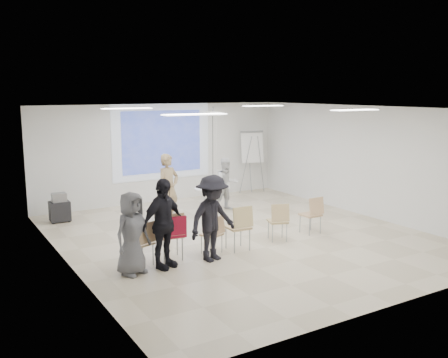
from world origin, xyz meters
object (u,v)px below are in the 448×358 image
laptop (211,233)px  audience_left (163,217)px  chair_left_inner (214,232)px  chair_right_inner (279,219)px  player_right (227,181)px  chair_far_left (143,240)px  chair_right_far (313,212)px  chair_left_mid (172,232)px  chair_center (240,224)px  player_left (168,184)px  audience_mid (212,213)px  pedestal_table (206,200)px  flipchart_easel (252,147)px  av_cart (60,209)px  audience_outer (132,228)px

laptop → audience_left: (-1.23, -0.31, 0.57)m
chair_left_inner → chair_right_inner: bearing=-22.2°
player_right → chair_far_left: bearing=-140.4°
chair_left_inner → chair_right_far: size_ratio=0.90×
chair_far_left → chair_left_inner: (1.57, -0.06, -0.05)m
chair_left_mid → laptop: size_ratio=3.34×
chair_right_far → laptop: (-2.78, 0.01, -0.10)m
player_right → audience_left: size_ratio=0.83×
player_right → chair_right_inner: size_ratio=1.88×
chair_left_inner → chair_center: bearing=-33.4°
player_left → audience_mid: (-0.50, -3.18, -0.03)m
pedestal_table → chair_left_mid: bearing=-129.2°
audience_mid → flipchart_easel: size_ratio=0.95×
pedestal_table → av_cart: (-3.65, 1.29, -0.07)m
pedestal_table → chair_left_inner: 3.40m
chair_left_inner → laptop: size_ratio=2.73×
pedestal_table → chair_center: bearing=-106.1°
audience_mid → audience_outer: audience_mid is taller
chair_far_left → audience_outer: (-0.33, -0.29, 0.35)m
chair_center → audience_mid: (-0.80, -0.23, 0.41)m
pedestal_table → player_right: (0.77, 0.14, 0.41)m
audience_left → pedestal_table: bearing=28.8°
chair_left_mid → laptop: (0.91, -0.01, -0.15)m
chair_left_mid → audience_outer: bearing=-151.9°
chair_left_inner → chair_right_inner: size_ratio=0.92×
laptop → player_left: bearing=-119.1°
pedestal_table → audience_mid: size_ratio=0.38×
audience_mid → av_cart: audience_mid is taller
pedestal_table → audience_mid: 3.84m
chair_right_inner → audience_left: bearing=-155.3°
chair_center → chair_right_far: 2.19m
chair_right_far → av_cart: (-4.93, 4.28, -0.19)m
chair_right_far → audience_outer: 4.67m
audience_left → audience_mid: 1.03m
pedestal_table → chair_center: size_ratio=0.77×
player_left → chair_right_inner: bearing=-79.1°
player_left → pedestal_table: bearing=-6.3°
player_right → chair_far_left: size_ratio=1.87×
chair_left_mid → chair_left_inner: (0.94, -0.09, -0.11)m
chair_far_left → av_cart: size_ratio=1.17×
chair_left_mid → audience_mid: (0.70, -0.43, 0.40)m
chair_left_mid → chair_center: size_ratio=1.01×
pedestal_table → player_right: player_right is taller
player_left → audience_mid: player_left is taller
chair_far_left → chair_right_inner: 3.27m
chair_far_left → av_cart: 4.33m
chair_left_inner → audience_outer: size_ratio=0.46×
chair_right_inner → chair_center: bearing=-153.5°
av_cart → audience_outer: bearing=-84.3°
chair_right_inner → laptop: 1.73m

